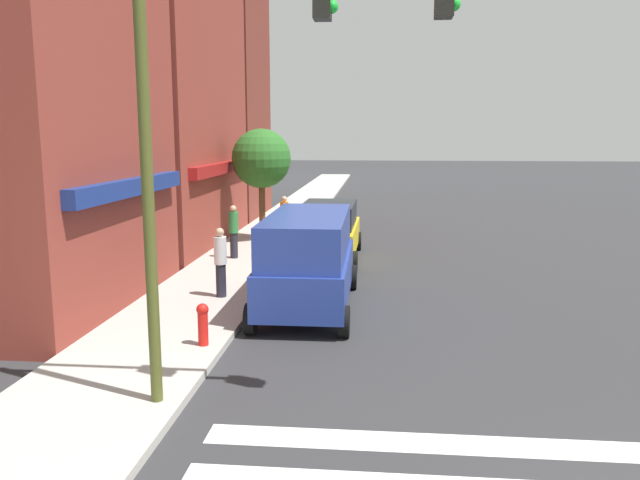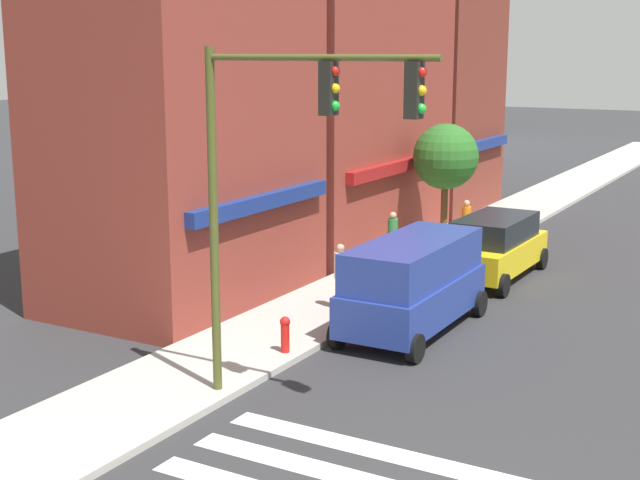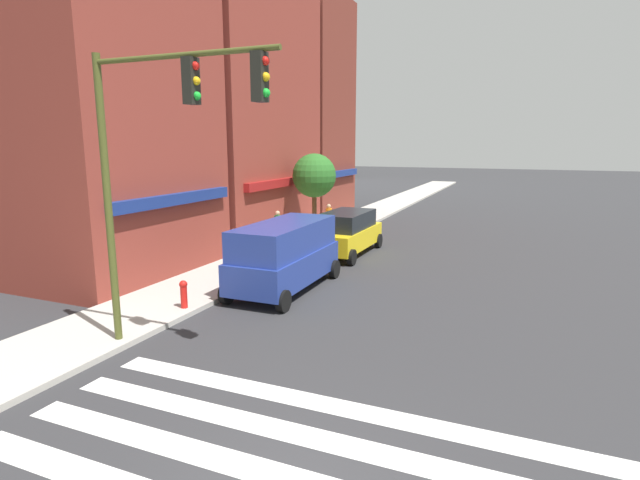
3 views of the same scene
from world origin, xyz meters
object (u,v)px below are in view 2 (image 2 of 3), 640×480
(suv_yellow, at_px, (495,246))
(fire_hydrant, at_px, (285,333))
(traffic_signal, at_px, (284,156))
(street_tree, at_px, (446,157))
(pedestrian_white_shirt, at_px, (340,275))
(pedestrian_green_top, at_px, (393,238))
(van_blue, at_px, (413,282))
(pedestrian_orange_vest, at_px, (466,225))

(suv_yellow, distance_m, fire_hydrant, 9.59)
(traffic_signal, distance_m, suv_yellow, 12.66)
(street_tree, bearing_deg, suv_yellow, -134.85)
(suv_yellow, distance_m, pedestrian_white_shirt, 6.18)
(traffic_signal, xyz_separation_m, pedestrian_green_top, (11.29, 3.05, -3.93))
(van_blue, bearing_deg, fire_hydrant, 152.30)
(pedestrian_orange_vest, distance_m, pedestrian_white_shirt, 8.34)
(fire_hydrant, xyz_separation_m, street_tree, (12.22, 1.10, 2.70))
(pedestrian_white_shirt, distance_m, fire_hydrant, 3.76)
(street_tree, bearing_deg, traffic_signal, -169.53)
(fire_hydrant, bearing_deg, pedestrian_white_shirt, 8.89)
(suv_yellow, bearing_deg, van_blue, -179.19)
(pedestrian_orange_vest, bearing_deg, van_blue, 102.11)
(traffic_signal, height_order, suv_yellow, traffic_signal)
(pedestrian_green_top, bearing_deg, pedestrian_white_shirt, 98.05)
(suv_yellow, xyz_separation_m, fire_hydrant, (-9.43, 1.70, -0.42))
(traffic_signal, height_order, pedestrian_green_top, traffic_signal)
(suv_yellow, distance_m, street_tree, 4.56)
(fire_hydrant, bearing_deg, street_tree, 5.15)
(traffic_signal, distance_m, van_blue, 6.96)
(pedestrian_green_top, bearing_deg, van_blue, 118.52)
(suv_yellow, distance_m, pedestrian_orange_vest, 3.20)
(pedestrian_orange_vest, bearing_deg, pedestrian_white_shirt, 87.23)
(suv_yellow, xyz_separation_m, street_tree, (2.79, 2.80, 2.28))
(pedestrian_orange_vest, relative_size, street_tree, 0.41)
(suv_yellow, xyz_separation_m, pedestrian_orange_vest, (2.58, 1.90, 0.04))
(van_blue, distance_m, pedestrian_green_top, 6.24)
(pedestrian_green_top, relative_size, street_tree, 0.41)
(pedestrian_green_top, bearing_deg, suv_yellow, -168.12)
(suv_yellow, height_order, pedestrian_white_shirt, suv_yellow)
(traffic_signal, height_order, pedestrian_orange_vest, traffic_signal)
(suv_yellow, bearing_deg, pedestrian_orange_vest, 37.24)
(pedestrian_orange_vest, height_order, pedestrian_green_top, same)
(pedestrian_green_top, relative_size, fire_hydrant, 2.10)
(suv_yellow, height_order, pedestrian_orange_vest, suv_yellow)
(pedestrian_orange_vest, xyz_separation_m, pedestrian_white_shirt, (-8.33, 0.37, 0.00))
(suv_yellow, height_order, street_tree, street_tree)
(pedestrian_orange_vest, distance_m, pedestrian_green_top, 3.53)
(traffic_signal, xyz_separation_m, street_tree, (14.81, 2.74, -1.69))
(traffic_signal, bearing_deg, van_blue, -0.62)
(traffic_signal, relative_size, suv_yellow, 1.47)
(van_blue, bearing_deg, suv_yellow, -0.39)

